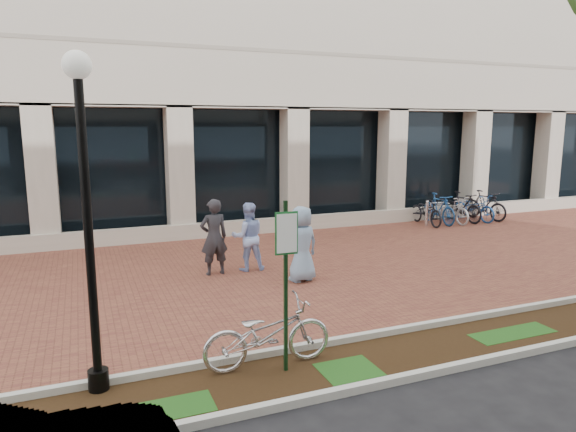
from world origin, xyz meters
name	(u,v)px	position (x,y,z in m)	size (l,w,h in m)	color
ground	(296,269)	(0.00, 0.00, 0.00)	(120.00, 120.00, 0.00)	black
brick_plaza	(296,268)	(0.00, 0.00, 0.01)	(40.00, 9.00, 0.01)	brown
planting_strip	(423,351)	(0.00, -5.25, 0.01)	(40.00, 1.50, 0.01)	black
curb_plaza_side	(397,331)	(0.00, -4.50, 0.06)	(40.00, 0.12, 0.12)	#B9BAAF
curb_street_side	(454,367)	(0.00, -6.00, 0.06)	(40.00, 0.12, 0.12)	#B9BAAF
parking_sign	(286,266)	(-2.32, -5.06, 1.62)	(0.34, 0.07, 2.56)	#143719
lamppost	(87,208)	(-4.92, -4.60, 2.55)	(0.36, 0.36, 4.52)	black
locked_bicycle	(268,334)	(-2.52, -4.81, 0.52)	(0.69, 1.99, 1.05)	silver
pedestrian_left	(214,237)	(-2.06, 0.28, 0.94)	(0.68, 0.45, 1.88)	#29282D
pedestrian_mid	(248,237)	(-1.17, 0.35, 0.86)	(0.84, 0.65, 1.73)	#9CB2E8
pedestrian_right	(302,244)	(-0.30, -1.01, 0.89)	(0.87, 0.57, 1.78)	#7F9DBE
bollard	(427,213)	(6.59, 3.40, 0.49)	(0.12, 0.12, 0.96)	silver
bike_rack_cluster	(456,208)	(8.10, 3.63, 0.54)	(3.60, 2.02, 1.14)	black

